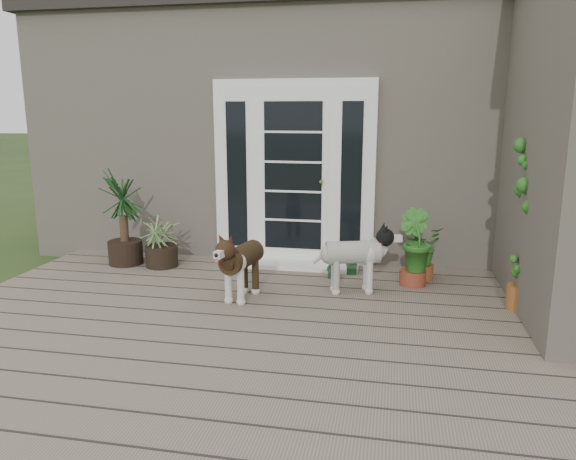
# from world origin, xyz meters

# --- Properties ---
(deck) EXTENTS (6.20, 4.60, 0.12)m
(deck) POSITION_xyz_m (0.00, 0.40, 0.06)
(deck) COLOR #6B5B4C
(deck) RESTS_ON ground
(house_main) EXTENTS (7.40, 4.00, 3.10)m
(house_main) POSITION_xyz_m (0.00, 4.65, 1.55)
(house_main) COLOR #665E54
(house_main) RESTS_ON ground
(roof_main) EXTENTS (7.60, 4.20, 0.20)m
(roof_main) POSITION_xyz_m (0.00, 4.65, 3.20)
(roof_main) COLOR #2D2826
(roof_main) RESTS_ON house_main
(door_unit) EXTENTS (1.90, 0.14, 2.15)m
(door_unit) POSITION_xyz_m (-0.20, 2.60, 1.19)
(door_unit) COLOR white
(door_unit) RESTS_ON deck
(door_step) EXTENTS (1.60, 0.40, 0.05)m
(door_step) POSITION_xyz_m (-0.20, 2.40, 0.14)
(door_step) COLOR white
(door_step) RESTS_ON deck
(brindle_dog) EXTENTS (0.44, 0.77, 0.61)m
(brindle_dog) POSITION_xyz_m (-0.44, 1.20, 0.42)
(brindle_dog) COLOR #3B2815
(brindle_dog) RESTS_ON deck
(white_dog) EXTENTS (0.78, 0.49, 0.60)m
(white_dog) POSITION_xyz_m (0.59, 1.60, 0.42)
(white_dog) COLOR silver
(white_dog) RESTS_ON deck
(spider_plant) EXTENTS (0.64, 0.64, 0.67)m
(spider_plant) POSITION_xyz_m (-1.68, 2.11, 0.45)
(spider_plant) COLOR #7E9C60
(spider_plant) RESTS_ON deck
(yucca) EXTENTS (1.01, 1.01, 1.11)m
(yucca) POSITION_xyz_m (-2.15, 2.13, 0.67)
(yucca) COLOR #113313
(yucca) RESTS_ON deck
(herb_a) EXTENTS (0.54, 0.54, 0.48)m
(herb_a) POSITION_xyz_m (1.30, 2.20, 0.36)
(herb_a) COLOR #1F5E1B
(herb_a) RESTS_ON deck
(herb_b) EXTENTS (0.55, 0.55, 0.59)m
(herb_b) POSITION_xyz_m (1.20, 1.95, 0.41)
(herb_b) COLOR #1A5C1A
(herb_b) RESTS_ON deck
(herb_c) EXTENTS (0.50, 0.50, 0.63)m
(herb_c) POSITION_xyz_m (2.29, 2.37, 0.44)
(herb_c) COLOR #22651D
(herb_c) RESTS_ON deck
(sapling) EXTENTS (0.61, 0.61, 1.59)m
(sapling) POSITION_xyz_m (2.17, 1.42, 0.91)
(sapling) COLOR #18561E
(sapling) RESTS_ON deck
(clog_left) EXTENTS (0.18, 0.31, 0.09)m
(clog_left) POSITION_xyz_m (0.33, 2.12, 0.16)
(clog_left) COLOR black
(clog_left) RESTS_ON deck
(clog_right) EXTENTS (0.18, 0.34, 0.10)m
(clog_right) POSITION_xyz_m (0.53, 2.32, 0.17)
(clog_right) COLOR #173A1A
(clog_right) RESTS_ON deck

